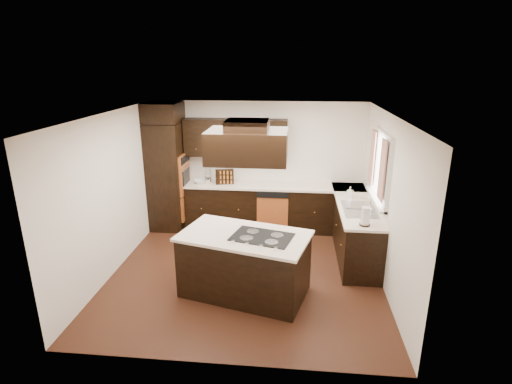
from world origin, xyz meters
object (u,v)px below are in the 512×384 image
island (245,265)px  spice_rack (225,177)px  oven_column (167,176)px  range_hood (247,146)px

island → spice_rack: spice_rack is taller
island → spice_rack: bearing=121.3°
oven_column → spice_rack: 1.14m
spice_rack → range_hood: bearing=-88.9°
oven_column → island: (1.83, -2.32, -0.62)m
spice_rack → oven_column: bearing=165.9°
oven_column → spice_rack: (1.14, 0.05, 0.01)m
oven_column → island: bearing=-51.7°
island → oven_column: bearing=143.3°
island → range_hood: (0.04, 0.07, 1.72)m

